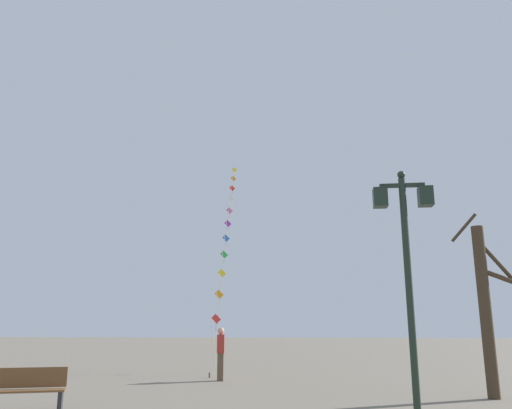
# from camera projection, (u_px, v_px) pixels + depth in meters

# --- Properties ---
(ground_plane) EXTENTS (160.00, 160.00, 0.00)m
(ground_plane) POSITION_uv_depth(u_px,v_px,m) (298.00, 371.00, 20.99)
(ground_plane) COLOR #756B5B
(twin_lantern_lamp_post) EXTENTS (1.19, 0.28, 4.86)m
(twin_lantern_lamp_post) POSITION_uv_depth(u_px,v_px,m) (406.00, 243.00, 10.33)
(twin_lantern_lamp_post) COLOR #1E2D23
(twin_lantern_lamp_post) RESTS_ON ground_plane
(kite_train) EXTENTS (2.04, 16.28, 12.96)m
(kite_train) POSITION_uv_depth(u_px,v_px,m) (227.00, 232.00, 27.88)
(kite_train) COLOR brown
(kite_train) RESTS_ON ground_plane
(kite_flyer) EXTENTS (0.30, 0.62, 1.71)m
(kite_flyer) POSITION_uv_depth(u_px,v_px,m) (221.00, 352.00, 17.13)
(kite_flyer) COLOR brown
(kite_flyer) RESTS_ON ground_plane
(bare_tree) EXTENTS (1.73, 0.44, 4.66)m
(bare_tree) POSITION_uv_depth(u_px,v_px,m) (486.00, 305.00, 13.07)
(bare_tree) COLOR #423323
(bare_tree) RESTS_ON ground_plane
(park_bench) EXTENTS (1.65, 1.00, 0.89)m
(park_bench) POSITION_uv_depth(u_px,v_px,m) (24.00, 391.00, 10.41)
(park_bench) COLOR brown
(park_bench) RESTS_ON ground_plane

